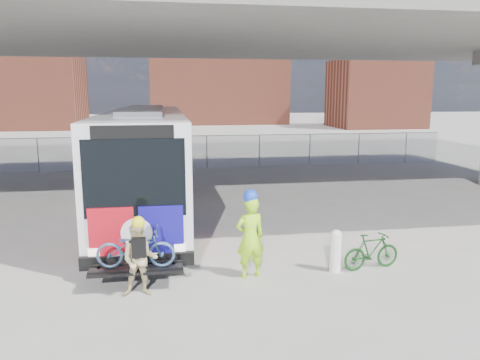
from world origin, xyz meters
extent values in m
plane|color=#9E9991|center=(0.00, 0.00, 0.00)|extent=(160.00, 160.00, 0.00)
cube|color=silver|center=(-2.00, 2.33, 1.95)|extent=(2.55, 12.00, 3.20)
cube|color=black|center=(-2.00, 2.83, 2.59)|extent=(2.61, 11.00, 1.28)
cube|color=black|center=(-2.00, -3.62, 2.33)|extent=(2.24, 0.12, 1.76)
cube|color=black|center=(-2.00, -3.62, 3.36)|extent=(1.78, 0.12, 0.30)
cube|color=black|center=(-2.00, -3.72, 0.45)|extent=(2.55, 0.20, 0.30)
cube|color=#AB0D19|center=(-2.55, -3.69, 1.10)|extent=(1.00, 0.08, 1.20)
cube|color=navy|center=(-1.45, -3.69, 1.10)|extent=(1.00, 0.08, 1.20)
cylinder|color=silver|center=(-2.00, -3.71, 1.10)|extent=(0.70, 0.06, 0.70)
cube|color=gray|center=(-2.00, 2.33, 3.62)|extent=(1.28, 7.20, 0.14)
cube|color=black|center=(-2.00, -4.22, 0.45)|extent=(2.00, 0.70, 0.06)
cylinder|color=black|center=(-3.15, -2.07, 0.50)|extent=(0.30, 1.00, 1.00)
cylinder|color=black|center=(-0.85, -2.07, 0.50)|extent=(0.30, 1.00, 1.00)
cylinder|color=black|center=(-3.15, 6.53, 0.50)|extent=(0.30, 1.00, 1.00)
cylinder|color=black|center=(-0.85, 6.53, 0.50)|extent=(0.30, 1.00, 1.00)
cube|color=#AB0D19|center=(-3.30, -1.47, 1.30)|extent=(0.06, 2.60, 1.70)
cube|color=navy|center=(-3.30, 0.13, 1.30)|extent=(0.06, 1.40, 1.70)
cube|color=#AB0D19|center=(-0.70, -1.47, 1.30)|extent=(0.06, 2.60, 1.70)
cube|color=navy|center=(-0.70, 0.13, 1.30)|extent=(0.06, 1.40, 1.70)
imported|color=#3A5C80|center=(-2.00, -4.22, 0.92)|extent=(1.73, 0.74, 0.88)
cube|color=#605E59|center=(0.00, 4.00, 6.75)|extent=(40.00, 16.00, 1.50)
cylinder|color=gray|center=(-8.00, 12.00, 0.90)|extent=(0.06, 0.06, 1.80)
cylinder|color=gray|center=(-4.00, 12.00, 0.90)|extent=(0.06, 0.06, 1.80)
cylinder|color=gray|center=(0.00, 12.00, 0.90)|extent=(0.06, 0.06, 1.80)
cylinder|color=gray|center=(4.00, 12.00, 0.90)|extent=(0.06, 0.06, 1.80)
cylinder|color=gray|center=(8.00, 12.00, 0.90)|extent=(0.06, 0.06, 1.80)
cylinder|color=gray|center=(12.00, 12.00, 0.90)|extent=(0.06, 0.06, 1.80)
plane|color=gray|center=(0.00, 12.00, 0.90)|extent=(30.00, 0.00, 30.00)
cube|color=gray|center=(0.00, 12.00, 1.82)|extent=(30.00, 0.05, 0.04)
cube|color=brown|center=(-18.00, 45.00, 5.00)|extent=(14.00, 10.00, 10.00)
cube|color=brown|center=(6.00, 52.00, 6.00)|extent=(18.00, 12.00, 12.00)
cube|color=brown|center=(24.00, 40.00, 4.00)|extent=(10.00, 8.00, 8.00)
cylinder|color=brown|center=(14.00, 55.00, 12.50)|extent=(2.20, 2.20, 25.00)
cylinder|color=white|center=(2.60, -3.97, 0.45)|extent=(0.27, 0.27, 0.90)
sphere|color=white|center=(2.60, -3.97, 0.90)|extent=(0.27, 0.27, 0.27)
imported|color=#A4F419|center=(0.55, -3.97, 0.94)|extent=(0.76, 0.58, 1.88)
sphere|color=blue|center=(0.55, -3.97, 1.90)|extent=(0.33, 0.33, 0.33)
imported|color=#C8B580|center=(-1.90, -4.60, 0.78)|extent=(0.78, 0.62, 1.57)
sphere|color=#FFF41A|center=(-1.90, -4.60, 1.59)|extent=(0.27, 0.27, 0.27)
cube|color=black|center=(-1.90, -4.80, 1.12)|extent=(0.29, 0.17, 0.40)
imported|color=#154216|center=(3.52, -3.97, 0.45)|extent=(1.53, 0.64, 0.89)
camera|label=1|loc=(-1.31, -14.04, 4.21)|focal=35.00mm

